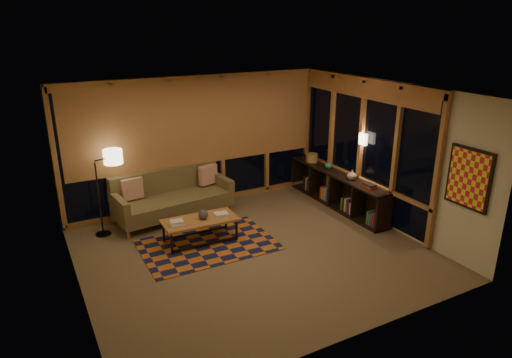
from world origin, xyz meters
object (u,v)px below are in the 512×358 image
coffee_table (200,230)px  floor_lamp (99,195)px  bookshelf (336,189)px  sofa (173,196)px

coffee_table → floor_lamp: size_ratio=0.83×
bookshelf → coffee_table: bearing=-176.3°
floor_lamp → bookshelf: 4.70m
sofa → floor_lamp: bearing=177.5°
sofa → floor_lamp: floor_lamp is taller
sofa → floor_lamp: size_ratio=1.46×
sofa → bookshelf: bearing=-23.8°
bookshelf → sofa: bearing=162.7°
coffee_table → bookshelf: (3.13, 0.20, 0.15)m
coffee_table → floor_lamp: (-1.47, 1.10, 0.56)m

